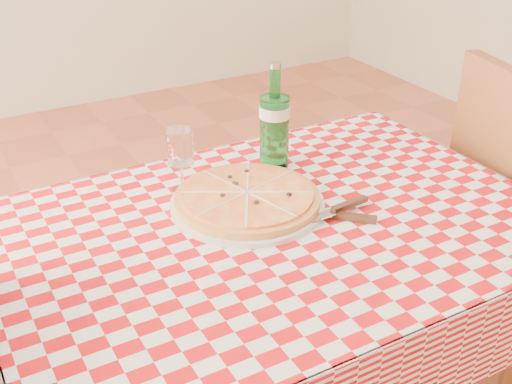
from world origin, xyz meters
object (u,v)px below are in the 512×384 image
Objects in this scene: water_bottle at (275,117)px; dining_table at (275,258)px; wine_glass at (181,161)px; pizza_plate at (247,197)px.

dining_table is at bearing -119.68° from water_bottle.
water_bottle is 1.72× the size of wine_glass.
wine_glass reaches higher than pizza_plate.
dining_table is 4.09× the size of water_bottle.
dining_table is 7.01× the size of wine_glass.
wine_glass reaches higher than dining_table.
dining_table is 3.18× the size of pizza_plate.
wine_glass is (-0.27, -0.01, -0.06)m from water_bottle.
dining_table is at bearing -62.76° from wine_glass.
water_bottle is (0.17, 0.15, 0.12)m from pizza_plate.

